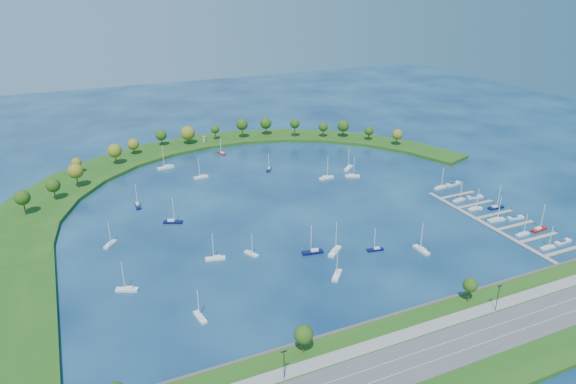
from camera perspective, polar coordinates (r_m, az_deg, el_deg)
name	(u,v)px	position (r m, az deg, el deg)	size (l,w,h in m)	color
ground	(283,204)	(262.11, -0.55, -1.37)	(700.00, 700.00, 0.00)	#081E45
south_shoreline	(441,350)	(172.67, 16.77, -16.57)	(420.00, 43.10, 11.60)	#1C4E15
breakwater	(173,184)	(292.39, -12.79, 0.91)	(286.74, 247.64, 2.00)	#1C4E15
breakwater_trees	(210,140)	(334.27, -8.76, 5.74)	(235.23, 90.15, 14.18)	#382314
harbor_tower	(204,139)	(360.05, -9.39, 5.88)	(2.60, 2.60, 3.84)	gray
dock_system	(498,221)	(263.03, 22.44, -3.07)	(24.28, 82.00, 1.60)	gray
moored_boat_0	(200,316)	(181.82, -9.83, -13.58)	(3.16, 7.89, 11.28)	silver
moored_boat_1	(127,289)	(202.08, -17.60, -10.30)	(8.44, 5.56, 12.10)	silver
moored_boat_2	(335,251)	(217.91, 5.27, -6.58)	(8.99, 8.08, 13.93)	silver
moored_boat_3	(251,253)	(216.19, -4.14, -6.83)	(4.97, 6.97, 10.12)	silver
moored_boat_4	(201,176)	(300.09, -9.72, 1.73)	(8.67, 3.07, 12.51)	silver
moored_boat_5	(110,243)	(235.98, -19.32, -5.46)	(6.44, 7.30, 11.23)	silver
moored_boat_6	(138,205)	(269.93, -16.51, -1.41)	(2.73, 8.62, 12.55)	#090F3D
moored_boat_7	(326,177)	(295.39, 4.30, 1.66)	(9.15, 3.05, 13.26)	silver
moored_boat_8	(215,258)	(214.32, -8.13, -7.30)	(8.56, 4.19, 12.13)	silver
moored_boat_9	(222,153)	(339.14, -7.46, 4.37)	(4.14, 8.00, 11.32)	maroon
moored_boat_10	(349,167)	(312.30, 6.82, 2.77)	(8.82, 7.98, 13.70)	silver
moored_boat_11	(337,274)	(202.08, 5.52, -9.19)	(7.46, 7.91, 12.50)	silver
moored_boat_12	(269,169)	(307.93, -2.15, 2.60)	(5.72, 7.45, 10.99)	#090F3D
moored_boat_13	(375,249)	(221.88, 9.77, -6.29)	(7.48, 3.37, 10.62)	#090F3D
moored_boat_14	(166,167)	(319.40, -13.55, 2.75)	(10.40, 4.36, 14.82)	silver
moored_boat_15	(422,249)	(225.57, 14.75, -6.23)	(2.66, 8.82, 12.88)	silver
moored_boat_16	(313,251)	(216.86, 2.79, -6.67)	(9.27, 3.87, 13.21)	#090F3D
moored_boat_17	(352,175)	(299.89, 7.22, 1.87)	(8.69, 5.37, 12.38)	silver
moored_boat_18	(173,221)	(248.13, -12.79, -3.22)	(9.21, 6.02, 13.19)	#090F3D
docked_boat_0	(548,247)	(247.07, 27.10, -5.49)	(7.29, 2.26, 10.63)	silver
docked_boat_1	(563,242)	(255.37, 28.44, -4.91)	(8.71, 2.86, 1.75)	silver
docked_boat_2	(523,234)	(254.39, 24.83, -4.25)	(7.25, 2.31, 10.55)	silver
docked_boat_3	(539,229)	(262.07, 26.32, -3.72)	(9.04, 3.42, 12.98)	maroon
docked_boat_4	(496,219)	(263.68, 22.31, -2.84)	(8.89, 3.38, 12.74)	silver
docked_boat_5	(515,217)	(269.99, 24.13, -2.62)	(8.69, 3.51, 1.72)	silver
docked_boat_6	(475,208)	(272.46, 20.24, -1.70)	(7.81, 2.86, 11.23)	silver
docked_boat_7	(496,207)	(277.43, 22.28, -1.56)	(8.62, 2.95, 12.46)	#090F3D
docked_boat_8	(459,199)	(280.02, 18.63, -0.80)	(7.58, 2.97, 10.85)	silver
docked_boat_9	(475,197)	(286.84, 20.20, -0.50)	(9.06, 3.85, 1.79)	silver
docked_boat_10	(440,187)	(293.42, 16.72, 0.55)	(8.40, 3.40, 11.99)	silver
docked_boat_11	(453,184)	(300.58, 18.02, 0.89)	(10.16, 4.14, 2.01)	silver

